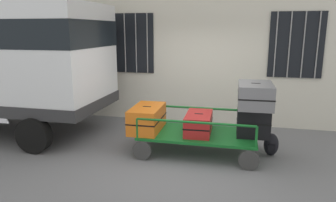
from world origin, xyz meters
name	(u,v)px	position (x,y,z in m)	size (l,w,h in m)	color
ground_plane	(183,154)	(0.00, 0.00, 0.00)	(40.00, 40.00, 0.00)	slate
building_wall	(202,23)	(0.00, 2.36, 2.50)	(12.00, 0.38, 5.00)	silver
luggage_cart	(198,136)	(0.26, 0.15, 0.34)	(2.26, 1.23, 0.40)	#146023
cart_railing	(199,117)	(0.26, 0.15, 0.72)	(2.15, 1.09, 0.39)	#146023
suitcase_left_bottom	(147,118)	(-0.76, 0.12, 0.64)	(0.58, 1.03, 0.48)	orange
suitcase_midleft_bottom	(199,123)	(0.26, 0.18, 0.59)	(0.52, 0.91, 0.38)	#B21E1E
suitcase_center_bottom	(253,122)	(1.27, 0.16, 0.69)	(0.62, 0.39, 0.59)	black
suitcase_center_middle	(255,95)	(1.27, 0.16, 1.20)	(0.63, 0.97, 0.43)	slate
backpack	(271,145)	(1.63, 0.32, 0.22)	(0.27, 0.22, 0.44)	black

